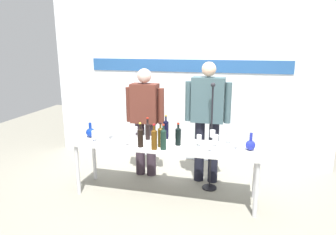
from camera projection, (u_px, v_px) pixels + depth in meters
name	position (u px, v px, depth m)	size (l,w,h in m)	color
ground_plane	(165.00, 195.00, 4.00)	(10.00, 10.00, 0.00)	gray
back_wall	(187.00, 72.00, 4.95)	(4.70, 0.11, 3.00)	white
display_table	(165.00, 148.00, 3.84)	(2.39, 0.56, 0.72)	silver
decanter_blue_left	(91.00, 132.00, 4.09)	(0.13, 0.13, 0.20)	navy
decanter_blue_right	(250.00, 145.00, 3.59)	(0.12, 0.12, 0.21)	#1E2899
presenter_left	(145.00, 116.00, 4.43)	(0.58, 0.22, 1.62)	#332731
presenter_right	(207.00, 115.00, 4.19)	(0.64, 0.22, 1.72)	black
wine_bottle_0	(178.00, 136.00, 3.75)	(0.07, 0.07, 0.29)	black
wine_bottle_1	(161.00, 136.00, 3.69)	(0.07, 0.07, 0.31)	#47350D
wine_bottle_2	(166.00, 129.00, 4.01)	(0.07, 0.07, 0.32)	black
wine_bottle_3	(154.00, 138.00, 3.60)	(0.07, 0.07, 0.32)	#52300A
wine_bottle_4	(163.00, 138.00, 3.59)	(0.07, 0.07, 0.31)	black
wine_bottle_5	(140.00, 137.00, 3.69)	(0.07, 0.07, 0.31)	black
wine_bottle_6	(148.00, 130.00, 3.97)	(0.06, 0.06, 0.30)	black
wine_glass_left_0	(108.00, 131.00, 3.98)	(0.07, 0.07, 0.15)	white
wine_glass_left_1	(94.00, 134.00, 3.90)	(0.07, 0.07, 0.14)	white
wine_glass_left_2	(135.00, 130.00, 4.12)	(0.06, 0.06, 0.13)	white
wine_glass_left_3	(111.00, 129.00, 4.06)	(0.07, 0.07, 0.16)	white
wine_glass_left_4	(128.00, 128.00, 4.09)	(0.07, 0.07, 0.17)	white
wine_glass_left_5	(127.00, 138.00, 3.72)	(0.06, 0.06, 0.14)	white
wine_glass_right_0	(210.00, 144.00, 3.52)	(0.06, 0.06, 0.13)	white
wine_glass_right_1	(199.00, 139.00, 3.71)	(0.06, 0.06, 0.15)	white
wine_glass_right_2	(229.00, 136.00, 3.82)	(0.07, 0.07, 0.15)	white
wine_glass_right_3	(213.00, 134.00, 3.87)	(0.07, 0.07, 0.16)	white
wine_glass_right_4	(216.00, 138.00, 3.67)	(0.07, 0.07, 0.16)	white
wine_glass_right_5	(238.00, 141.00, 3.59)	(0.06, 0.06, 0.15)	white
microphone_stand	(211.00, 155.00, 4.08)	(0.20, 0.20, 1.48)	black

